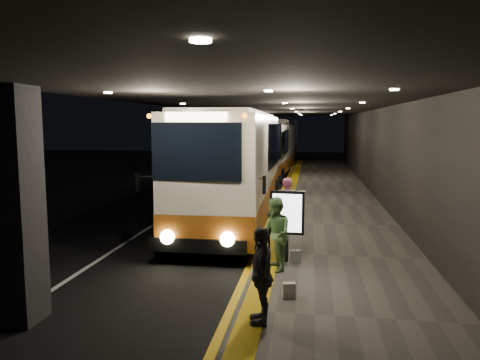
% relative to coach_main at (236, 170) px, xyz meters
% --- Properties ---
extents(ground, '(90.00, 90.00, 0.00)m').
position_rel_coach_main_xyz_m(ground, '(-1.04, -2.00, -1.92)').
color(ground, black).
extents(lane_line_white, '(0.12, 50.00, 0.01)m').
position_rel_coach_main_xyz_m(lane_line_white, '(-2.84, 3.00, -1.92)').
color(lane_line_white, silver).
rests_on(lane_line_white, ground).
extents(kerb_stripe_yellow, '(0.18, 50.00, 0.01)m').
position_rel_coach_main_xyz_m(kerb_stripe_yellow, '(1.31, 3.00, -1.92)').
color(kerb_stripe_yellow, gold).
rests_on(kerb_stripe_yellow, ground).
extents(sidewalk, '(4.50, 50.00, 0.15)m').
position_rel_coach_main_xyz_m(sidewalk, '(3.71, 3.00, -1.85)').
color(sidewalk, '#514C44').
rests_on(sidewalk, ground).
extents(tactile_strip, '(0.50, 50.00, 0.01)m').
position_rel_coach_main_xyz_m(tactile_strip, '(1.81, 3.00, -1.77)').
color(tactile_strip, gold).
rests_on(tactile_strip, sidewalk).
extents(terminal_wall, '(0.10, 50.00, 6.00)m').
position_rel_coach_main_xyz_m(terminal_wall, '(5.96, 3.00, 1.08)').
color(terminal_wall, black).
rests_on(terminal_wall, ground).
extents(support_columns, '(0.80, 24.80, 4.40)m').
position_rel_coach_main_xyz_m(support_columns, '(-2.54, 2.00, 0.28)').
color(support_columns, black).
rests_on(support_columns, ground).
extents(canopy, '(9.00, 50.00, 0.40)m').
position_rel_coach_main_xyz_m(canopy, '(1.46, 3.00, 2.68)').
color(canopy, black).
rests_on(canopy, support_columns).
extents(coach_main, '(2.99, 12.92, 4.00)m').
position_rel_coach_main_xyz_m(coach_main, '(0.00, 0.00, 0.00)').
color(coach_main, beige).
rests_on(coach_main, ground).
extents(coach_second, '(2.93, 11.48, 3.57)m').
position_rel_coach_main_xyz_m(coach_second, '(0.05, 14.88, -0.21)').
color(coach_second, beige).
rests_on(coach_second, ground).
extents(coach_third, '(3.07, 12.65, 3.95)m').
position_rel_coach_main_xyz_m(coach_third, '(-0.20, 28.70, -0.02)').
color(coach_third, beige).
rests_on(coach_third, ground).
extents(passenger_boarding, '(0.49, 0.69, 1.79)m').
position_rel_coach_main_xyz_m(passenger_boarding, '(2.15, -2.52, -0.88)').
color(passenger_boarding, '#B9568B').
rests_on(passenger_boarding, sidewalk).
extents(passenger_waiting_green, '(0.82, 1.01, 1.80)m').
position_rel_coach_main_xyz_m(passenger_waiting_green, '(2.03, -6.70, -0.87)').
color(passenger_waiting_green, '#578148').
rests_on(passenger_waiting_green, sidewalk).
extents(passenger_waiting_grey, '(0.67, 1.10, 1.76)m').
position_rel_coach_main_xyz_m(passenger_waiting_grey, '(2.02, -9.74, -0.89)').
color(passenger_waiting_grey, '#424246').
rests_on(passenger_waiting_grey, sidewalk).
extents(bag_polka, '(0.29, 0.19, 0.33)m').
position_rel_coach_main_xyz_m(bag_polka, '(2.49, -6.00, -1.61)').
color(bag_polka, black).
rests_on(bag_polka, sidewalk).
extents(bag_plain, '(0.29, 0.21, 0.32)m').
position_rel_coach_main_xyz_m(bag_plain, '(2.45, -8.48, -1.61)').
color(bag_plain, beige).
rests_on(bag_plain, sidewalk).
extents(info_sign, '(0.88, 0.17, 1.86)m').
position_rel_coach_main_xyz_m(info_sign, '(2.27, -5.92, -0.52)').
color(info_sign, black).
rests_on(info_sign, sidewalk).
extents(stanchion_post, '(0.05, 0.05, 1.08)m').
position_rel_coach_main_xyz_m(stanchion_post, '(1.75, -5.16, -1.23)').
color(stanchion_post, black).
rests_on(stanchion_post, sidewalk).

